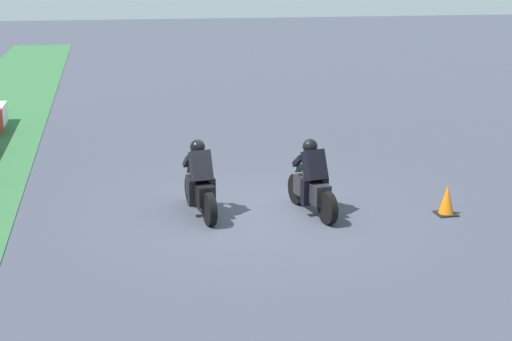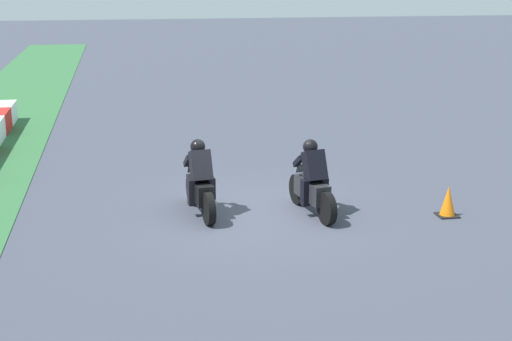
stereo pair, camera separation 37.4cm
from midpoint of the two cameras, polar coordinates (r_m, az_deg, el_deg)
The scene contains 4 objects.
ground_plane at distance 15.26m, azimuth -0.80°, elevation -3.23°, with size 120.00×120.00×0.00m, color #3D414F.
rider_lane_a at distance 15.09m, azimuth 3.54°, elevation -0.99°, with size 2.03×0.62×1.51m.
rider_lane_b at distance 15.06m, azimuth -4.95°, elevation -1.05°, with size 2.04×0.58×1.51m.
traffic_cone at distance 15.51m, azimuth 13.52°, elevation -2.22°, with size 0.40×0.40×0.62m.
Camera 1 is at (-14.20, 2.87, 4.79)m, focal length 53.09 mm.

